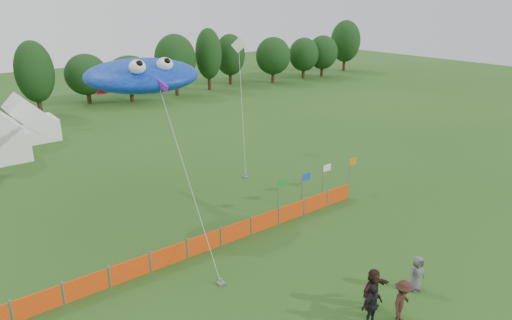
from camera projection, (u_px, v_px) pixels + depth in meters
ground at (346, 319)px, 18.61m from camera, size 160.00×160.00×0.00m
treeline at (58, 74)px, 51.63m from camera, size 104.57×8.78×8.36m
tent_right at (29, 123)px, 41.33m from camera, size 4.57×3.66×3.23m
barrier_fence at (204, 243)px, 23.36m from camera, size 21.90×0.06×1.00m
flag_row at (316, 179)px, 28.99m from camera, size 6.73×0.52×2.27m
spectator_c at (402, 302)px, 18.12m from camera, size 1.38×1.03×1.91m
spectator_d at (372, 306)px, 17.98m from camera, size 1.12×0.56×1.83m
spectator_e at (417, 273)px, 20.20m from camera, size 0.90×0.67×1.68m
spectator_f at (373, 289)px, 19.00m from camera, size 1.75×0.68×1.84m
stingray_kite at (139, 75)px, 26.33m from camera, size 7.97×18.34×9.36m
small_kite_white at (240, 74)px, 37.33m from camera, size 5.64×7.77×9.25m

